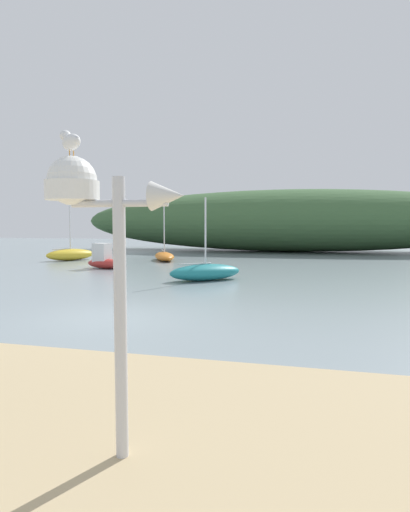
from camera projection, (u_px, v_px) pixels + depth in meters
ground_plane at (117, 317)px, 11.28m from camera, size 120.00×120.00×0.00m
distant_hill at (288, 221)px, 39.46m from camera, size 40.07×10.34×5.71m
mast_structure at (91, 210)px, 4.02m from camera, size 1.37×0.51×2.88m
seagull_on_radar at (70, 141)px, 4.03m from camera, size 0.35×0.26×0.26m
sailboat_far_left at (164, 256)px, 29.18m from camera, size 2.86×4.06×4.27m
sailboat_by_sandbar at (70, 254)px, 29.37m from camera, size 2.87×3.66×4.01m
motorboat_near_shore at (104, 260)px, 23.93m from camera, size 2.63×1.45×1.41m
sailboat_west_reach at (205, 272)px, 18.70m from camera, size 3.37×3.20×3.63m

